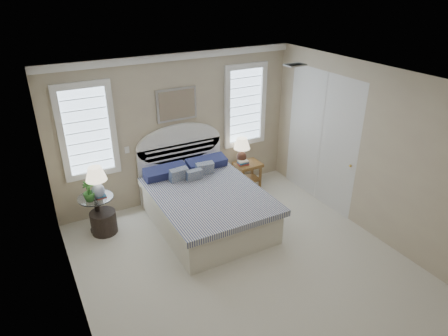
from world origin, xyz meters
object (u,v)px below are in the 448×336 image
(nightstand_right, at_px, (248,170))
(lamp_left, at_px, (96,179))
(bed, at_px, (204,202))
(lamp_right, at_px, (242,148))
(floor_pot, at_px, (104,222))
(side_table_left, at_px, (97,210))

(nightstand_right, xyz_separation_m, lamp_left, (-2.90, -0.14, 0.58))
(bed, bearing_deg, lamp_right, 33.11)
(floor_pot, relative_size, lamp_right, 0.81)
(bed, xyz_separation_m, lamp_left, (-1.60, 0.56, 0.58))
(bed, bearing_deg, floor_pot, 162.81)
(nightstand_right, height_order, floor_pot, nightstand_right)
(floor_pot, distance_m, lamp_right, 2.90)
(bed, bearing_deg, side_table_left, 160.26)
(side_table_left, bearing_deg, nightstand_right, 1.94)
(side_table_left, relative_size, floor_pot, 1.51)
(side_table_left, height_order, lamp_left, lamp_left)
(side_table_left, distance_m, lamp_left, 0.58)
(lamp_left, relative_size, lamp_right, 1.05)
(floor_pot, bearing_deg, bed, -17.19)
(lamp_right, bearing_deg, lamp_left, -175.26)
(floor_pot, height_order, lamp_left, lamp_left)
(bed, relative_size, lamp_right, 4.41)
(lamp_left, height_order, lamp_right, lamp_left)
(bed, xyz_separation_m, lamp_right, (1.21, 0.79, 0.46))
(nightstand_right, relative_size, floor_pot, 1.27)
(lamp_right, bearing_deg, side_table_left, -176.07)
(side_table_left, bearing_deg, lamp_right, 3.93)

